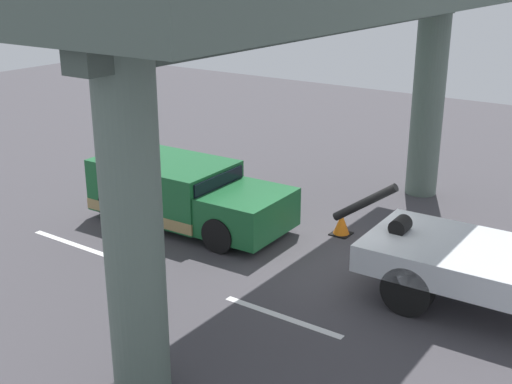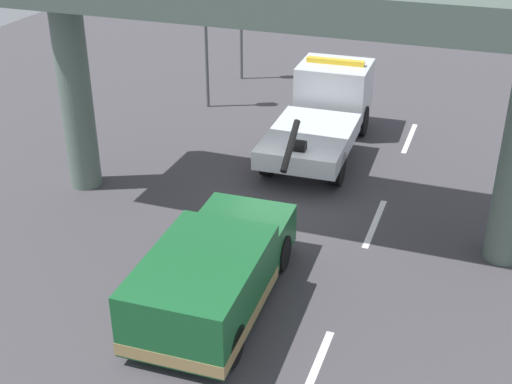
% 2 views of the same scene
% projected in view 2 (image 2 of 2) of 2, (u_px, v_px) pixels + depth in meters
% --- Properties ---
extents(ground_plane, '(60.00, 40.00, 0.10)m').
position_uv_depth(ground_plane, '(281.00, 209.00, 18.73)').
color(ground_plane, '#423F44').
extents(lane_stripe_west, '(2.60, 0.16, 0.01)m').
position_uv_depth(lane_stripe_west, '(314.00, 374.00, 12.93)').
color(lane_stripe_west, silver).
rests_on(lane_stripe_west, ground).
extents(lane_stripe_mid, '(2.60, 0.16, 0.01)m').
position_uv_depth(lane_stripe_mid, '(375.00, 223.00, 17.94)').
color(lane_stripe_mid, silver).
rests_on(lane_stripe_mid, ground).
extents(lane_stripe_east, '(2.60, 0.16, 0.01)m').
position_uv_depth(lane_stripe_east, '(410.00, 138.00, 22.94)').
color(lane_stripe_east, silver).
rests_on(lane_stripe_east, ground).
extents(tow_truck_white, '(7.29, 2.57, 2.46)m').
position_uv_depth(tow_truck_white, '(324.00, 110.00, 21.95)').
color(tow_truck_white, silver).
rests_on(tow_truck_white, ground).
extents(towed_van_green, '(5.26, 2.35, 1.58)m').
position_uv_depth(towed_van_green, '(213.00, 276.00, 14.42)').
color(towed_van_green, '#195B2D').
rests_on(towed_van_green, ground).
extents(overpass_structure, '(3.60, 13.48, 6.23)m').
position_uv_depth(overpass_structure, '(277.00, 18.00, 15.80)').
color(overpass_structure, '#596B60').
rests_on(overpass_structure, ground).
extents(traffic_light_near, '(0.39, 0.32, 4.30)m').
position_uv_depth(traffic_light_near, '(206.00, 22.00, 24.18)').
color(traffic_light_near, '#515456').
rests_on(traffic_light_near, ground).
extents(traffic_light_far, '(0.39, 0.32, 3.98)m').
position_uv_depth(traffic_light_far, '(241.00, 8.00, 27.20)').
color(traffic_light_far, '#515456').
rests_on(traffic_light_far, ground).
extents(traffic_cone_orange, '(0.47, 0.47, 0.56)m').
position_uv_depth(traffic_cone_orange, '(211.00, 205.00, 18.26)').
color(traffic_cone_orange, orange).
rests_on(traffic_cone_orange, ground).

